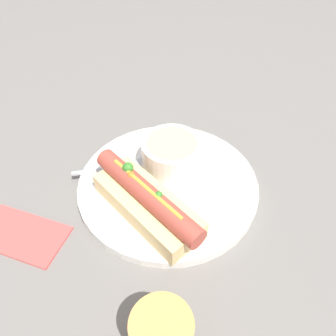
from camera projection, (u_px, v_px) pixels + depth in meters
The scene contains 6 objects.
ground_plane at pixel (168, 188), 0.53m from camera, with size 4.00×4.00×0.00m, color slate.
dinner_plate at pixel (168, 185), 0.52m from camera, with size 0.28×0.28×0.02m.
hot_dog at pixel (147, 201), 0.46m from camera, with size 0.20×0.10×0.06m.
soup_bowl at pixel (172, 153), 0.52m from camera, with size 0.10×0.10×0.05m.
spoon at pixel (138, 165), 0.54m from camera, with size 0.11×0.12×0.01m.
napkin at pixel (21, 234), 0.46m from camera, with size 0.14×0.10×0.01m.
Camera 1 is at (0.21, -0.28, 0.40)m, focal length 35.00 mm.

